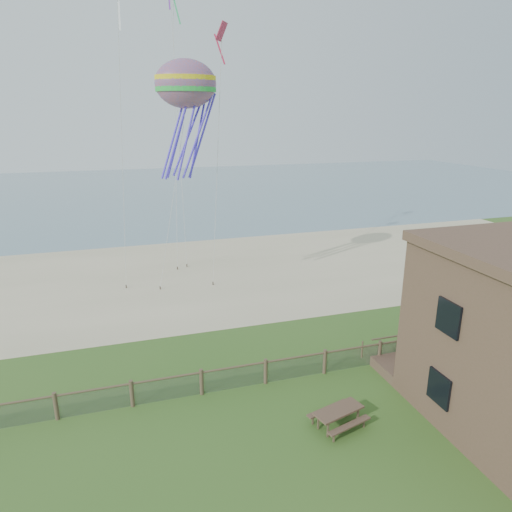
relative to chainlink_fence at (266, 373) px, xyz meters
The scene contains 8 objects.
ground 6.03m from the chainlink_fence, 90.00° to the right, with size 160.00×160.00×0.00m, color #335C1F.
sand_beach 16.01m from the chainlink_fence, 90.00° to the left, with size 72.00×20.00×0.02m, color tan.
ocean 60.00m from the chainlink_fence, 90.00° to the left, with size 160.00×68.00×0.02m, color slate.
chainlink_fence is the anchor object (origin of this frame).
motel_deck 13.04m from the chainlink_fence, ahead, with size 15.00×2.00×0.50m, color brown.
picnic_table 4.19m from the chainlink_fence, 64.08° to the right, with size 2.05×1.55×0.87m, color brown, non-canonical shape.
octopus_kite 15.59m from the chainlink_fence, 97.85° to the left, with size 3.58×2.53×7.37m, color #EC4B25, non-canonical shape.
kite_red 18.08m from the chainlink_fence, 87.29° to the left, with size 1.04×0.70×1.93m, color #C02142, non-canonical shape.
Camera 1 is at (-5.89, -11.63, 11.93)m, focal length 32.00 mm.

